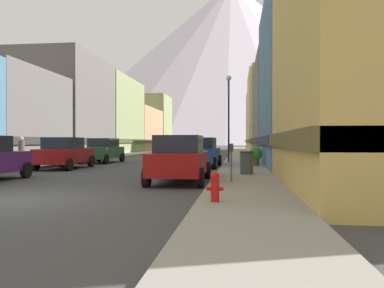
% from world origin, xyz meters
% --- Properties ---
extents(ground_plane, '(400.00, 400.00, 0.00)m').
position_xyz_m(ground_plane, '(0.00, 0.00, 0.00)').
color(ground_plane, '#404040').
extents(sidewalk_left, '(2.50, 100.00, 0.15)m').
position_xyz_m(sidewalk_left, '(-6.25, 35.00, 0.07)').
color(sidewalk_left, gray).
rests_on(sidewalk_left, ground).
extents(sidewalk_right, '(2.50, 100.00, 0.15)m').
position_xyz_m(sidewalk_right, '(6.25, 35.00, 0.07)').
color(sidewalk_right, gray).
rests_on(sidewalk_right, ground).
extents(storefront_left_2, '(10.02, 10.56, 9.82)m').
position_xyz_m(storefront_left_2, '(-12.36, 26.61, 4.74)').
color(storefront_left_2, '#66605B').
rests_on(storefront_left_2, ground).
extents(storefront_left_3, '(9.17, 12.96, 9.62)m').
position_xyz_m(storefront_left_3, '(-11.93, 38.64, 4.65)').
color(storefront_left_3, '#8C9966').
rests_on(storefront_left_3, ground).
extents(storefront_left_4, '(8.44, 13.79, 6.93)m').
position_xyz_m(storefront_left_4, '(-11.57, 52.17, 3.34)').
color(storefront_left_4, tan).
rests_on(storefront_left_4, ground).
extents(storefront_left_5, '(6.48, 8.96, 10.39)m').
position_xyz_m(storefront_left_5, '(-10.59, 64.11, 5.02)').
color(storefront_left_5, '#8C9966').
rests_on(storefront_left_5, ground).
extents(storefront_right_1, '(8.36, 11.15, 9.98)m').
position_xyz_m(storefront_right_1, '(11.53, 14.02, 4.82)').
color(storefront_right_1, slate).
rests_on(storefront_right_1, ground).
extents(storefront_right_2, '(6.33, 12.71, 8.87)m').
position_xyz_m(storefront_right_2, '(10.52, 26.44, 4.28)').
color(storefront_right_2, '#66605B').
rests_on(storefront_right_2, ground).
extents(storefront_right_3, '(9.89, 10.07, 10.19)m').
position_xyz_m(storefront_right_3, '(12.30, 38.28, 4.93)').
color(storefront_right_3, '#8C9966').
rests_on(storefront_right_3, ground).
extents(storefront_right_4, '(8.82, 12.80, 11.86)m').
position_xyz_m(storefront_right_4, '(11.76, 50.16, 5.75)').
color(storefront_right_4, '#D8B259').
rests_on(storefront_right_4, ground).
extents(storefront_right_5, '(9.14, 9.45, 10.05)m').
position_xyz_m(storefront_right_5, '(11.92, 61.86, 4.86)').
color(storefront_right_5, '#99A5B2').
rests_on(storefront_right_5, ground).
extents(car_left_1, '(2.15, 4.44, 1.78)m').
position_xyz_m(car_left_1, '(-3.80, 11.44, 0.90)').
color(car_left_1, '#9E1111').
rests_on(car_left_1, ground).
extents(car_left_2, '(2.18, 4.46, 1.78)m').
position_xyz_m(car_left_2, '(-3.80, 17.58, 0.90)').
color(car_left_2, '#265933').
rests_on(car_left_2, ground).
extents(car_right_0, '(2.08, 4.41, 1.78)m').
position_xyz_m(car_right_0, '(3.80, 4.98, 0.90)').
color(car_right_0, '#9E1111').
rests_on(car_right_0, ground).
extents(car_right_1, '(2.23, 4.47, 1.78)m').
position_xyz_m(car_right_1, '(3.80, 13.67, 0.90)').
color(car_right_1, '#19478C').
rests_on(car_right_1, ground).
extents(car_driving_0, '(2.06, 4.40, 1.78)m').
position_xyz_m(car_driving_0, '(1.60, 42.41, 0.90)').
color(car_driving_0, '#19478C').
rests_on(car_driving_0, ground).
extents(fire_hydrant_near, '(0.40, 0.22, 0.70)m').
position_xyz_m(fire_hydrant_near, '(5.45, -0.45, 0.53)').
color(fire_hydrant_near, red).
rests_on(fire_hydrant_near, sidewalk_right).
extents(parking_meter_near, '(0.14, 0.10, 1.33)m').
position_xyz_m(parking_meter_near, '(5.75, 4.06, 1.01)').
color(parking_meter_near, '#595960').
rests_on(parking_meter_near, sidewalk_right).
extents(trash_bin_right, '(0.59, 0.59, 0.98)m').
position_xyz_m(trash_bin_right, '(6.35, 7.35, 0.64)').
color(trash_bin_right, '#4C5156').
rests_on(trash_bin_right, sidewalk_right).
extents(potted_plant_0, '(0.63, 0.63, 0.98)m').
position_xyz_m(potted_plant_0, '(7.00, 15.32, 0.73)').
color(potted_plant_0, '#4C4C51').
rests_on(potted_plant_0, sidewalk_right).
extents(potted_plant_2, '(0.74, 0.74, 1.04)m').
position_xyz_m(potted_plant_2, '(7.00, 13.13, 0.76)').
color(potted_plant_2, brown).
rests_on(potted_plant_2, sidewalk_right).
extents(pedestrian_0, '(0.36, 0.36, 1.67)m').
position_xyz_m(pedestrian_0, '(-6.25, 11.16, 0.92)').
color(pedestrian_0, brown).
rests_on(pedestrian_0, sidewalk_left).
extents(pedestrian_1, '(0.36, 0.36, 1.63)m').
position_xyz_m(pedestrian_1, '(-6.25, 22.77, 0.90)').
color(pedestrian_1, navy).
rests_on(pedestrian_1, sidewalk_left).
extents(streetlamp_right, '(0.36, 0.36, 5.86)m').
position_xyz_m(streetlamp_right, '(5.35, 16.61, 3.99)').
color(streetlamp_right, black).
rests_on(streetlamp_right, sidewalk_right).
extents(mountain_backdrop, '(247.26, 247.26, 111.88)m').
position_xyz_m(mountain_backdrop, '(1.25, 260.00, 55.94)').
color(mountain_backdrop, silver).
rests_on(mountain_backdrop, ground).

